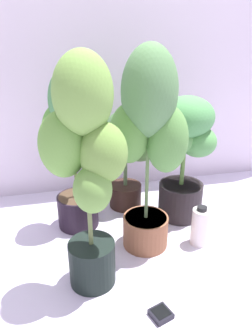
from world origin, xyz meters
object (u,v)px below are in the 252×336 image
potted_plant_center (149,135)px  hygrometer_box (161,314)px  potted_plant_back_center (126,151)px  potted_plant_front_left (86,164)px  potted_plant_back_right (184,150)px  potted_plant_back_left (70,146)px  nutrient_bottle (200,226)px

potted_plant_center → hygrometer_box: bearing=-99.3°
potted_plant_back_center → potted_plant_front_left: bearing=-115.6°
hygrometer_box → potted_plant_back_right: bearing=44.2°
potted_plant_back_right → potted_plant_back_center: bearing=147.2°
potted_plant_back_left → potted_plant_back_center: bearing=23.6°
nutrient_bottle → potted_plant_back_right: bearing=89.1°
potted_plant_back_right → potted_plant_center: size_ratio=0.73×
nutrient_bottle → potted_plant_back_center: bearing=121.0°
potted_plant_back_left → potted_plant_front_left: size_ratio=0.90×
hygrometer_box → nutrient_bottle: 0.56m
potted_plant_front_left → hygrometer_box: potted_plant_front_left is taller
potted_plant_center → potted_plant_front_left: potted_plant_center is taller
potted_plant_back_center → nutrient_bottle: (0.30, -0.50, -0.28)m
potted_plant_back_right → nutrient_bottle: potted_plant_back_right is taller
potted_plant_back_left → nutrient_bottle: (0.65, -0.34, -0.39)m
potted_plant_center → potted_plant_back_left: (-0.36, 0.28, -0.12)m
potted_plant_back_center → potted_plant_front_left: 0.75m
potted_plant_center → potted_plant_front_left: (-0.32, -0.21, -0.03)m
potted_plant_back_center → nutrient_bottle: potted_plant_back_center is taller
potted_plant_back_right → potted_plant_front_left: size_ratio=0.74×
potted_plant_center → nutrient_bottle: 0.59m
potted_plant_front_left → hygrometer_box: (0.25, -0.26, -0.58)m
potted_plant_back_center → potted_plant_center: (0.01, -0.44, 0.23)m
potted_plant_back_right → nutrient_bottle: bearing=-90.9°
potted_plant_back_right → hygrometer_box: potted_plant_back_right is taller
potted_plant_front_left → nutrient_bottle: size_ratio=4.45×
potted_plant_back_center → potted_plant_back_right: size_ratio=0.85×
potted_plant_back_center → nutrient_bottle: size_ratio=2.80×
potted_plant_back_left → nutrient_bottle: 0.83m
potted_plant_back_left → potted_plant_front_left: 0.51m
potted_plant_center → hygrometer_box: size_ratio=10.25×
potted_plant_back_center → potted_plant_center: size_ratio=0.62×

